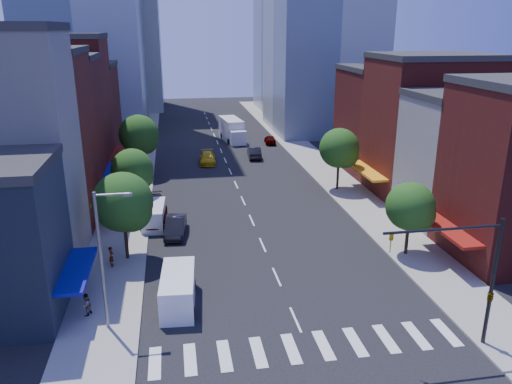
# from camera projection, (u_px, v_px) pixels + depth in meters

# --- Properties ---
(ground) EXTENTS (220.00, 220.00, 0.00)m
(ground) POSITION_uv_depth(u_px,v_px,m) (295.00, 320.00, 32.68)
(ground) COLOR black
(ground) RESTS_ON ground
(sidewalk_left) EXTENTS (5.00, 120.00, 0.15)m
(sidewalk_left) POSITION_uv_depth(u_px,v_px,m) (136.00, 167.00, 68.12)
(sidewalk_left) COLOR gray
(sidewalk_left) RESTS_ON ground
(sidewalk_right) EXTENTS (5.00, 120.00, 0.15)m
(sidewalk_right) POSITION_uv_depth(u_px,v_px,m) (313.00, 160.00, 72.10)
(sidewalk_right) COLOR gray
(sidewalk_right) RESTS_ON ground
(crosswalk) EXTENTS (19.00, 3.00, 0.01)m
(crosswalk) POSITION_uv_depth(u_px,v_px,m) (308.00, 347.00, 29.87)
(crosswalk) COLOR silver
(crosswalk) RESTS_ON ground
(bldg_left_2) EXTENTS (12.00, 9.00, 16.00)m
(bldg_left_2) POSITION_uv_depth(u_px,v_px,m) (23.00, 144.00, 46.02)
(bldg_left_2) COLOR #5E1916
(bldg_left_2) RESTS_ON ground
(bldg_left_3) EXTENTS (12.00, 8.00, 15.00)m
(bldg_left_3) POSITION_uv_depth(u_px,v_px,m) (45.00, 131.00, 54.14)
(bldg_left_3) COLOR #571815
(bldg_left_3) RESTS_ON ground
(bldg_left_4) EXTENTS (12.00, 9.00, 17.00)m
(bldg_left_4) POSITION_uv_depth(u_px,v_px,m) (59.00, 110.00, 61.78)
(bldg_left_4) COLOR #5E1916
(bldg_left_4) RESTS_ON ground
(bldg_left_5) EXTENTS (12.00, 10.00, 13.00)m
(bldg_left_5) POSITION_uv_depth(u_px,v_px,m) (75.00, 114.00, 71.30)
(bldg_left_5) COLOR #571815
(bldg_left_5) RESTS_ON ground
(bldg_right_1) EXTENTS (12.00, 8.00, 12.00)m
(bldg_right_1) POSITION_uv_depth(u_px,v_px,m) (471.00, 160.00, 48.19)
(bldg_right_1) COLOR beige
(bldg_right_1) RESTS_ON ground
(bldg_right_2) EXTENTS (12.00, 10.00, 15.00)m
(bldg_right_2) POSITION_uv_depth(u_px,v_px,m) (427.00, 128.00, 56.14)
(bldg_right_2) COLOR #5E1916
(bldg_right_2) RESTS_ON ground
(bldg_right_3) EXTENTS (12.00, 10.00, 13.00)m
(bldg_right_3) POSITION_uv_depth(u_px,v_px,m) (389.00, 121.00, 65.82)
(bldg_right_3) COLOR #571815
(bldg_right_3) RESTS_ON ground
(traffic_signal) EXTENTS (7.24, 2.24, 8.00)m
(traffic_signal) POSITION_uv_depth(u_px,v_px,m) (484.00, 284.00, 28.75)
(traffic_signal) COLOR black
(traffic_signal) RESTS_ON sidewalk_right
(streetlight) EXTENTS (2.25, 0.25, 9.00)m
(streetlight) POSITION_uv_depth(u_px,v_px,m) (104.00, 253.00, 30.08)
(streetlight) COLOR slate
(streetlight) RESTS_ON sidewalk_left
(tree_left_near) EXTENTS (4.80, 4.80, 7.30)m
(tree_left_near) POSITION_uv_depth(u_px,v_px,m) (125.00, 204.00, 39.58)
(tree_left_near) COLOR black
(tree_left_near) RESTS_ON sidewalk_left
(tree_left_mid) EXTENTS (4.20, 4.20, 6.65)m
(tree_left_mid) POSITION_uv_depth(u_px,v_px,m) (134.00, 171.00, 49.98)
(tree_left_mid) COLOR black
(tree_left_mid) RESTS_ON sidewalk_left
(tree_left_far) EXTENTS (5.00, 5.00, 7.75)m
(tree_left_far) POSITION_uv_depth(u_px,v_px,m) (140.00, 136.00, 62.88)
(tree_left_far) COLOR black
(tree_left_far) RESTS_ON sidewalk_left
(tree_right_near) EXTENTS (4.00, 4.00, 6.20)m
(tree_right_near) POSITION_uv_depth(u_px,v_px,m) (412.00, 208.00, 40.64)
(tree_right_near) COLOR black
(tree_right_near) RESTS_ON sidewalk_right
(tree_right_far) EXTENTS (4.60, 4.60, 7.20)m
(tree_right_far) POSITION_uv_depth(u_px,v_px,m) (341.00, 150.00, 57.28)
(tree_right_far) COLOR black
(tree_right_far) RESTS_ON sidewalk_right
(parked_car_front) EXTENTS (1.78, 4.23, 1.43)m
(parked_car_front) POSITION_uv_depth(u_px,v_px,m) (178.00, 287.00, 35.33)
(parked_car_front) COLOR silver
(parked_car_front) RESTS_ON ground
(parked_car_second) EXTENTS (2.24, 5.17, 1.65)m
(parked_car_second) POSITION_uv_depth(u_px,v_px,m) (175.00, 226.00, 45.87)
(parked_car_second) COLOR black
(parked_car_second) RESTS_ON ground
(parked_car_third) EXTENTS (2.83, 5.82, 1.60)m
(parked_car_third) POSITION_uv_depth(u_px,v_px,m) (154.00, 217.00, 48.25)
(parked_car_third) COLOR #999999
(parked_car_third) RESTS_ON ground
(parked_car_rear) EXTENTS (1.90, 4.43, 1.27)m
(parked_car_rear) POSITION_uv_depth(u_px,v_px,m) (155.00, 203.00, 52.61)
(parked_car_rear) COLOR black
(parked_car_rear) RESTS_ON ground
(cargo_van_near) EXTENTS (2.59, 5.66, 2.35)m
(cargo_van_near) POSITION_uv_depth(u_px,v_px,m) (178.00, 291.00, 33.95)
(cargo_van_near) COLOR white
(cargo_van_near) RESTS_ON ground
(cargo_van_far) EXTENTS (2.26, 5.08, 2.12)m
(cargo_van_far) POSITION_uv_depth(u_px,v_px,m) (154.00, 216.00, 47.76)
(cargo_van_far) COLOR white
(cargo_van_far) RESTS_ON ground
(taxi) EXTENTS (2.41, 5.37, 1.53)m
(taxi) POSITION_uv_depth(u_px,v_px,m) (208.00, 158.00, 70.19)
(taxi) COLOR gold
(taxi) RESTS_ON ground
(traffic_car_oncoming) EXTENTS (2.10, 5.12, 1.65)m
(traffic_car_oncoming) POSITION_uv_depth(u_px,v_px,m) (254.00, 152.00, 73.10)
(traffic_car_oncoming) COLOR black
(traffic_car_oncoming) RESTS_ON ground
(traffic_car_far) EXTENTS (2.02, 4.27, 1.41)m
(traffic_car_far) POSITION_uv_depth(u_px,v_px,m) (270.00, 139.00, 82.11)
(traffic_car_far) COLOR #999999
(traffic_car_far) RESTS_ON ground
(box_truck) EXTENTS (3.69, 9.35, 3.66)m
(box_truck) POSITION_uv_depth(u_px,v_px,m) (232.00, 131.00, 83.97)
(box_truck) COLOR silver
(box_truck) RESTS_ON ground
(pedestrian_near) EXTENTS (0.42, 0.62, 1.66)m
(pedestrian_near) POSITION_uv_depth(u_px,v_px,m) (112.00, 257.00, 39.44)
(pedestrian_near) COLOR #999999
(pedestrian_near) RESTS_ON sidewalk_left
(pedestrian_far) EXTENTS (0.88, 0.95, 1.55)m
(pedestrian_far) POSITION_uv_depth(u_px,v_px,m) (86.00, 305.00, 32.69)
(pedestrian_far) COLOR #999999
(pedestrian_far) RESTS_ON sidewalk_left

